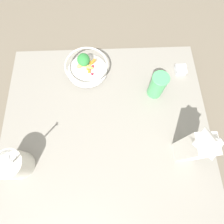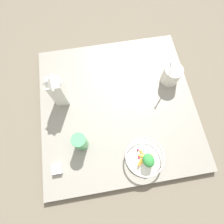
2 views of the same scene
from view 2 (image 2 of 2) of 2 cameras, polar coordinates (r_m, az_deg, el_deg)
ground_plane at (r=1.22m, az=1.79°, el=1.60°), size 6.00×6.00×0.00m
countertop at (r=1.21m, az=1.82°, el=1.93°), size 1.04×1.04×0.04m
fruit_bowl at (r=1.08m, az=10.60°, el=-14.32°), size 0.23×0.23×0.10m
milk_carton at (r=1.12m, az=-17.41°, el=6.76°), size 0.08×0.08×0.29m
yogurt_tub at (r=1.27m, az=18.89°, el=11.51°), size 0.12×0.14×0.25m
drinking_cup at (r=1.06m, az=-10.32°, el=-9.58°), size 0.08×0.08×0.15m
spice_jar at (r=1.14m, az=-17.39°, el=-17.40°), size 0.06×0.06×0.03m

